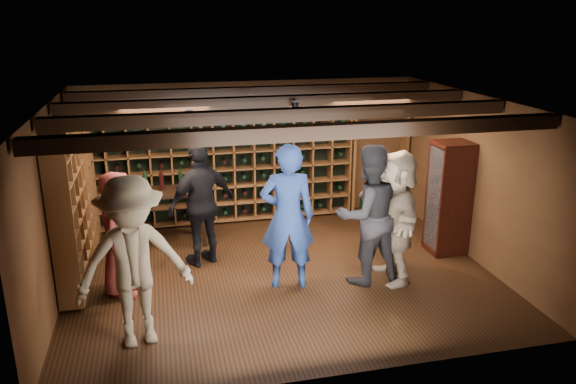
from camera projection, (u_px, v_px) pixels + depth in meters
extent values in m
plane|color=black|center=(281.00, 273.00, 8.20)|extent=(6.00, 6.00, 0.00)
plane|color=#50321B|center=(251.00, 151.00, 10.14)|extent=(6.00, 0.00, 6.00)
plane|color=#50321B|center=(336.00, 268.00, 5.50)|extent=(6.00, 0.00, 6.00)
plane|color=#50321B|center=(52.00, 208.00, 7.17)|extent=(0.00, 5.00, 5.00)
plane|color=#50321B|center=(474.00, 178.00, 8.47)|extent=(0.00, 5.00, 5.00)
plane|color=black|center=(280.00, 102.00, 7.44)|extent=(6.00, 6.00, 0.00)
cube|color=black|center=(313.00, 132.00, 5.98)|extent=(5.90, 0.18, 0.16)
cube|color=black|center=(289.00, 115.00, 7.00)|extent=(5.90, 0.18, 0.16)
cube|color=black|center=(271.00, 102.00, 8.02)|extent=(5.90, 0.18, 0.16)
cube|color=black|center=(258.00, 92.00, 9.04)|extent=(5.90, 0.18, 0.16)
cylinder|color=black|center=(189.00, 114.00, 7.21)|extent=(0.10, 0.10, 0.10)
cylinder|color=black|center=(295.00, 105.00, 7.91)|extent=(0.10, 0.10, 0.10)
cylinder|color=black|center=(387.00, 110.00, 7.50)|extent=(0.10, 0.10, 0.10)
cylinder|color=black|center=(251.00, 98.00, 8.54)|extent=(0.10, 0.10, 0.10)
cube|color=brown|center=(223.00, 160.00, 9.90)|extent=(4.65, 0.30, 2.20)
cube|color=black|center=(223.00, 160.00, 9.90)|extent=(4.56, 0.02, 2.16)
cube|color=brown|center=(75.00, 195.00, 8.00)|extent=(0.30, 2.65, 2.20)
cube|color=black|center=(75.00, 195.00, 8.00)|extent=(0.29, 0.02, 2.16)
cube|color=brown|center=(381.00, 114.00, 10.31)|extent=(1.15, 0.32, 0.04)
cube|color=brown|center=(404.00, 161.00, 10.70)|extent=(0.05, 0.28, 1.85)
cube|color=brown|center=(352.00, 164.00, 10.48)|extent=(0.05, 0.28, 1.85)
cube|color=#A07E50|center=(360.00, 109.00, 10.19)|extent=(0.40, 0.30, 0.20)
cube|color=#A07E50|center=(384.00, 108.00, 10.28)|extent=(0.40, 0.30, 0.20)
cube|color=#A07E50|center=(401.00, 107.00, 10.36)|extent=(0.40, 0.30, 0.20)
cube|color=black|center=(444.00, 248.00, 8.96)|extent=(0.55, 0.50, 0.10)
cube|color=black|center=(449.00, 197.00, 8.70)|extent=(0.55, 0.50, 1.70)
cube|color=white|center=(434.00, 199.00, 8.65)|extent=(0.01, 0.46, 1.60)
cube|color=black|center=(449.00, 197.00, 8.70)|extent=(0.50, 0.44, 0.02)
sphere|color=#59260C|center=(448.00, 191.00, 8.67)|extent=(0.18, 0.18, 0.18)
imported|color=navy|center=(288.00, 217.00, 7.55)|extent=(0.80, 0.59, 2.03)
imported|color=black|center=(368.00, 215.00, 7.71)|extent=(1.06, 0.89, 1.97)
imported|color=maroon|center=(119.00, 234.00, 7.41)|extent=(0.73, 0.94, 1.70)
imported|color=black|center=(202.00, 204.00, 8.28)|extent=(1.18, 0.90, 1.87)
imported|color=#7C6F55|center=(134.00, 263.00, 6.21)|extent=(1.40, 0.96, 2.00)
imported|color=gray|center=(395.00, 216.00, 7.78)|extent=(0.65, 1.78, 1.88)
cube|color=black|center=(166.00, 192.00, 8.99)|extent=(1.23, 0.63, 0.05)
cube|color=black|center=(132.00, 227.00, 8.77)|extent=(0.06, 0.06, 0.87)
cube|color=black|center=(204.00, 221.00, 9.03)|extent=(0.06, 0.06, 0.87)
cube|color=black|center=(132.00, 216.00, 9.23)|extent=(0.06, 0.06, 0.87)
cube|color=black|center=(200.00, 211.00, 9.50)|extent=(0.06, 0.06, 0.87)
cylinder|color=black|center=(145.00, 183.00, 8.92)|extent=(0.07, 0.07, 0.28)
cylinder|color=black|center=(162.00, 181.00, 8.98)|extent=(0.07, 0.07, 0.28)
cylinder|color=black|center=(181.00, 180.00, 9.05)|extent=(0.07, 0.07, 0.28)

